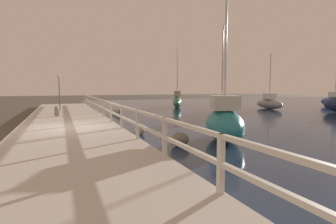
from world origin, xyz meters
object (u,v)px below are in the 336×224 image
Objects in this scene: dock_lamp at (59,84)px; sailboat_yellow at (222,108)px; sailboat_gray at (269,103)px; sailboat_black at (222,105)px; mooring_bollard at (57,111)px; sailboat_blue at (335,101)px; sailboat_green at (177,101)px; sailboat_teal at (224,122)px.

sailboat_yellow is at bearing -33.43° from dock_lamp.
sailboat_yellow is (10.15, -6.70, -1.71)m from dock_lamp.
sailboat_black reaches higher than sailboat_gray.
sailboat_gray reaches higher than mooring_bollard.
sailboat_yellow is (10.34, -2.28, 0.03)m from mooring_bollard.
sailboat_blue reaches higher than sailboat_black.
sailboat_blue is at bearing 5.64° from sailboat_gray.
mooring_bollard is 10.58m from sailboat_yellow.
sailboat_gray is at bearing 6.47° from mooring_bollard.
dock_lamp is at bearing -177.58° from sailboat_gray.
sailboat_yellow is 17.11m from sailboat_blue.
sailboat_green is 9.68m from sailboat_yellow.
sailboat_black is at bearing -14.00° from dock_lamp.
sailboat_yellow is (-8.31, -4.39, 0.05)m from sailboat_gray.
sailboat_gray is 16.84m from sailboat_teal.
sailboat_gray is (18.64, 2.11, -0.02)m from mooring_bollard.
sailboat_yellow reaches higher than sailboat_gray.
sailboat_gray is 0.71× the size of sailboat_blue.
sailboat_teal reaches higher than sailboat_green.
sailboat_blue is at bearing 3.33° from sailboat_green.
sailboat_yellow is 0.77× the size of sailboat_teal.
sailboat_black is (12.79, 1.28, -0.03)m from mooring_bollard.
sailboat_yellow is at bearing -167.46° from sailboat_blue.
sailboat_green is at bearing 125.69° from sailboat_black.
dock_lamp is 0.53× the size of sailboat_gray.
sailboat_green is at bearing 108.35° from sailboat_yellow.
sailboat_green reaches higher than sailboat_yellow.
sailboat_blue reaches higher than sailboat_green.
sailboat_gray is at bearing -12.07° from sailboat_green.
sailboat_black is (6.83, 10.24, -0.16)m from sailboat_teal.
dock_lamp is 0.38× the size of sailboat_blue.
sailboat_green is (11.39, 7.34, 0.07)m from mooring_bollard.
sailboat_teal is at bearing -98.64° from sailboat_yellow.
sailboat_teal is (-5.43, -16.31, 0.06)m from sailboat_green.
sailboat_blue is (21.06, 10.50, -0.08)m from sailboat_teal.
sailboat_teal is (5.77, -13.39, -1.61)m from dock_lamp.
sailboat_teal is at bearing -56.38° from mooring_bollard.
sailboat_blue is at bearing 3.27° from mooring_bollard.
sailboat_teal is at bearing -66.67° from dock_lamp.
sailboat_yellow is 4.32m from sailboat_black.
sailboat_black is (1.40, -6.06, -0.10)m from sailboat_green.
sailboat_yellow is 0.81× the size of sailboat_black.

